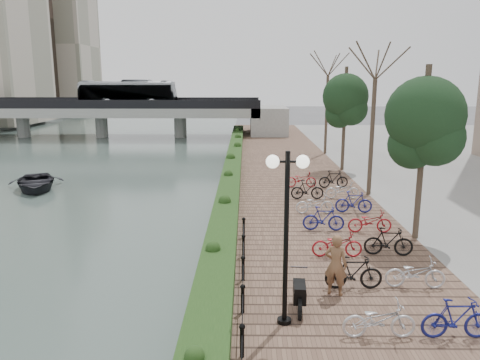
{
  "coord_description": "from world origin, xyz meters",
  "views": [
    {
      "loc": [
        1.47,
        -8.21,
        6.44
      ],
      "look_at": [
        1.21,
        12.52,
        2.0
      ],
      "focal_mm": 35.0,
      "sensor_mm": 36.0,
      "label": 1
    }
  ],
  "objects_px": {
    "pedestrian": "(336,265)",
    "boat": "(35,182)",
    "motorcycle": "(299,292)",
    "lamppost": "(287,200)"
  },
  "relations": [
    {
      "from": "pedestrian",
      "to": "boat",
      "type": "distance_m",
      "value": 21.1
    },
    {
      "from": "motorcycle",
      "to": "pedestrian",
      "type": "relative_size",
      "value": 0.85
    },
    {
      "from": "motorcycle",
      "to": "boat",
      "type": "height_order",
      "value": "motorcycle"
    },
    {
      "from": "pedestrian",
      "to": "boat",
      "type": "height_order",
      "value": "pedestrian"
    },
    {
      "from": "lamppost",
      "to": "pedestrian",
      "type": "xyz_separation_m",
      "value": [
        1.55,
        1.6,
        -2.29
      ]
    },
    {
      "from": "lamppost",
      "to": "motorcycle",
      "type": "relative_size",
      "value": 2.9
    },
    {
      "from": "lamppost",
      "to": "pedestrian",
      "type": "height_order",
      "value": "lamppost"
    },
    {
      "from": "pedestrian",
      "to": "lamppost",
      "type": "bearing_deg",
      "value": 68.85
    },
    {
      "from": "motorcycle",
      "to": "boat",
      "type": "xyz_separation_m",
      "value": [
        -13.98,
        15.57,
        -0.48
      ]
    },
    {
      "from": "motorcycle",
      "to": "pedestrian",
      "type": "bearing_deg",
      "value": 41.99
    }
  ]
}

